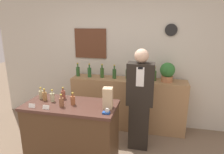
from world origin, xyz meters
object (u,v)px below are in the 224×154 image
(tape_dispenser, at_px, (106,112))
(shopkeeper, at_px, (140,101))
(paper_bag, at_px, (108,98))
(potted_plant, at_px, (167,72))

(tape_dispenser, bearing_deg, shopkeeper, 66.66)
(tape_dispenser, bearing_deg, paper_bag, 98.16)
(potted_plant, bearing_deg, shopkeeper, -125.46)
(shopkeeper, xyz_separation_m, tape_dispenser, (-0.34, -0.79, 0.13))
(paper_bag, xyz_separation_m, tape_dispenser, (0.02, -0.17, -0.12))
(potted_plant, distance_m, tape_dispenser, 1.58)
(potted_plant, relative_size, paper_bag, 1.25)
(potted_plant, height_order, paper_bag, potted_plant)
(shopkeeper, relative_size, paper_bag, 5.92)
(potted_plant, bearing_deg, paper_bag, -122.95)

